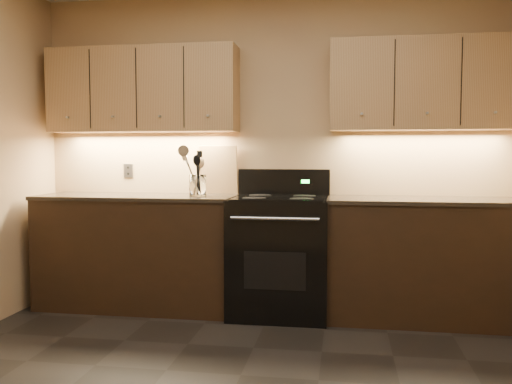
# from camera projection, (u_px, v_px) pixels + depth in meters

# --- Properties ---
(wall_back) EXTENTS (4.00, 0.04, 2.60)m
(wall_back) POSITION_uv_depth(u_px,v_px,m) (275.00, 150.00, 4.54)
(wall_back) COLOR tan
(wall_back) RESTS_ON ground
(counter_left) EXTENTS (1.62, 0.62, 0.93)m
(counter_left) POSITION_uv_depth(u_px,v_px,m) (139.00, 251.00, 4.48)
(counter_left) COLOR black
(counter_left) RESTS_ON ground
(counter_right) EXTENTS (1.46, 0.62, 0.93)m
(counter_right) POSITION_uv_depth(u_px,v_px,m) (424.00, 259.00, 4.12)
(counter_right) COLOR black
(counter_right) RESTS_ON ground
(stove) EXTENTS (0.76, 0.68, 1.14)m
(stove) POSITION_uv_depth(u_px,v_px,m) (280.00, 254.00, 4.27)
(stove) COLOR black
(stove) RESTS_ON ground
(upper_cab_left) EXTENTS (1.60, 0.30, 0.70)m
(upper_cab_left) POSITION_uv_depth(u_px,v_px,m) (143.00, 90.00, 4.53)
(upper_cab_left) COLOR tan
(upper_cab_left) RESTS_ON wall_back
(upper_cab_right) EXTENTS (1.44, 0.30, 0.70)m
(upper_cab_right) POSITION_uv_depth(u_px,v_px,m) (425.00, 85.00, 4.17)
(upper_cab_right) COLOR tan
(upper_cab_right) RESTS_ON wall_back
(outlet_plate) EXTENTS (0.08, 0.01, 0.12)m
(outlet_plate) POSITION_uv_depth(u_px,v_px,m) (128.00, 171.00, 4.76)
(outlet_plate) COLOR #B2B5BA
(outlet_plate) RESTS_ON wall_back
(utensil_crock) EXTENTS (0.18, 0.18, 0.17)m
(utensil_crock) POSITION_uv_depth(u_px,v_px,m) (198.00, 186.00, 4.34)
(utensil_crock) COLOR white
(utensil_crock) RESTS_ON counter_left
(cutting_board) EXTENTS (0.32, 0.08, 0.41)m
(cutting_board) POSITION_uv_depth(u_px,v_px,m) (218.00, 170.00, 4.59)
(cutting_board) COLOR tan
(cutting_board) RESTS_ON counter_left
(wooden_spoon) EXTENTS (0.11, 0.12, 0.30)m
(wooden_spoon) POSITION_uv_depth(u_px,v_px,m) (194.00, 176.00, 4.33)
(wooden_spoon) COLOR tan
(wooden_spoon) RESTS_ON utensil_crock
(black_spoon) EXTENTS (0.07, 0.12, 0.31)m
(black_spoon) POSITION_uv_depth(u_px,v_px,m) (199.00, 175.00, 4.36)
(black_spoon) COLOR black
(black_spoon) RESTS_ON utensil_crock
(black_turner) EXTENTS (0.10, 0.17, 0.38)m
(black_turner) POSITION_uv_depth(u_px,v_px,m) (197.00, 171.00, 4.32)
(black_turner) COLOR black
(black_turner) RESTS_ON utensil_crock
(steel_spatula) EXTENTS (0.25, 0.13, 0.37)m
(steel_spatula) POSITION_uv_depth(u_px,v_px,m) (200.00, 171.00, 4.33)
(steel_spatula) COLOR silver
(steel_spatula) RESTS_ON utensil_crock
(steel_skimmer) EXTENTS (0.23, 0.13, 0.40)m
(steel_skimmer) POSITION_uv_depth(u_px,v_px,m) (199.00, 170.00, 4.31)
(steel_skimmer) COLOR silver
(steel_skimmer) RESTS_ON utensil_crock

